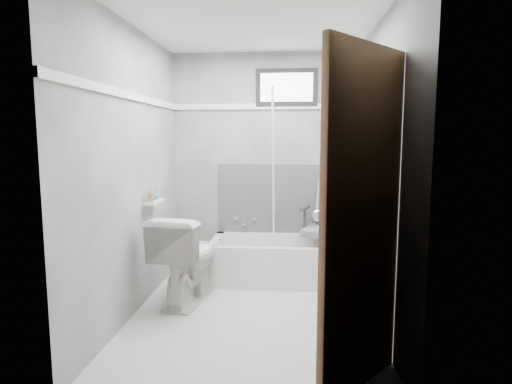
# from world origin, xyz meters

# --- Properties ---
(floor) EXTENTS (2.60, 2.60, 0.00)m
(floor) POSITION_xyz_m (0.00, 0.00, 0.00)
(floor) COLOR silver
(floor) RESTS_ON ground
(ceiling) EXTENTS (2.60, 2.60, 0.00)m
(ceiling) POSITION_xyz_m (0.00, 0.00, 2.40)
(ceiling) COLOR silver
(ceiling) RESTS_ON floor
(wall_back) EXTENTS (2.00, 0.02, 2.40)m
(wall_back) POSITION_xyz_m (0.00, 1.30, 1.20)
(wall_back) COLOR slate
(wall_back) RESTS_ON floor
(wall_front) EXTENTS (2.00, 0.02, 2.40)m
(wall_front) POSITION_xyz_m (0.00, -1.30, 1.20)
(wall_front) COLOR slate
(wall_front) RESTS_ON floor
(wall_left) EXTENTS (0.02, 2.60, 2.40)m
(wall_left) POSITION_xyz_m (-1.00, 0.00, 1.20)
(wall_left) COLOR slate
(wall_left) RESTS_ON floor
(wall_right) EXTENTS (0.02, 2.60, 2.40)m
(wall_right) POSITION_xyz_m (1.00, 0.00, 1.20)
(wall_right) COLOR slate
(wall_right) RESTS_ON floor
(bathtub) EXTENTS (1.50, 0.70, 0.42)m
(bathtub) POSITION_xyz_m (0.23, 0.93, 0.21)
(bathtub) COLOR silver
(bathtub) RESTS_ON floor
(office_chair) EXTENTS (0.66, 0.66, 0.92)m
(office_chair) POSITION_xyz_m (0.68, 0.98, 0.58)
(office_chair) COLOR slate
(office_chair) RESTS_ON bathtub
(toilet) EXTENTS (0.57, 0.87, 0.80)m
(toilet) POSITION_xyz_m (-0.62, 0.26, 0.40)
(toilet) COLOR white
(toilet) RESTS_ON floor
(door) EXTENTS (0.78, 0.78, 2.00)m
(door) POSITION_xyz_m (0.98, -1.28, 1.00)
(door) COLOR brown
(door) RESTS_ON floor
(window) EXTENTS (0.66, 0.04, 0.40)m
(window) POSITION_xyz_m (0.25, 1.29, 2.02)
(window) COLOR black
(window) RESTS_ON wall_back
(backerboard) EXTENTS (1.50, 0.02, 0.78)m
(backerboard) POSITION_xyz_m (0.25, 1.29, 0.80)
(backerboard) COLOR #4C4C4F
(backerboard) RESTS_ON wall_back
(trim_back) EXTENTS (2.00, 0.02, 0.06)m
(trim_back) POSITION_xyz_m (0.00, 1.29, 1.82)
(trim_back) COLOR white
(trim_back) RESTS_ON wall_back
(trim_left) EXTENTS (0.02, 2.60, 0.06)m
(trim_left) POSITION_xyz_m (-0.99, 0.00, 1.82)
(trim_left) COLOR white
(trim_left) RESTS_ON wall_left
(pole) EXTENTS (0.02, 0.59, 1.87)m
(pole) POSITION_xyz_m (0.12, 1.06, 1.05)
(pole) COLOR white
(pole) RESTS_ON bathtub
(shelf) EXTENTS (0.10, 0.32, 0.02)m
(shelf) POSITION_xyz_m (-0.93, 0.33, 0.90)
(shelf) COLOR silver
(shelf) RESTS_ON wall_left
(soap_bottle_a) EXTENTS (0.06, 0.06, 0.12)m
(soap_bottle_a) POSITION_xyz_m (-0.94, 0.25, 0.97)
(soap_bottle_a) COLOR olive
(soap_bottle_a) RESTS_ON shelf
(soap_bottle_b) EXTENTS (0.07, 0.07, 0.08)m
(soap_bottle_b) POSITION_xyz_m (-0.94, 0.39, 0.96)
(soap_bottle_b) COLOR teal
(soap_bottle_b) RESTS_ON shelf
(faucet) EXTENTS (0.26, 0.10, 0.16)m
(faucet) POSITION_xyz_m (-0.20, 1.27, 0.55)
(faucet) COLOR silver
(faucet) RESTS_ON wall_back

